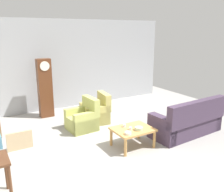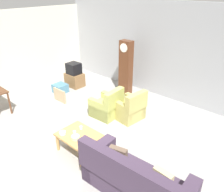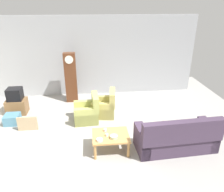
% 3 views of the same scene
% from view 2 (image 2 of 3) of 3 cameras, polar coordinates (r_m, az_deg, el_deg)
% --- Properties ---
extents(ground_plane, '(10.40, 10.40, 0.00)m').
position_cam_2_polar(ground_plane, '(6.05, -6.94, -10.43)').
color(ground_plane, '#999691').
extents(garage_door_wall, '(8.40, 0.16, 3.20)m').
position_cam_2_polar(garage_door_wall, '(7.93, 12.31, 11.24)').
color(garage_door_wall, '#9EA0A5').
rests_on(garage_door_wall, ground_plane).
extents(pegboard_wall_left, '(0.12, 6.40, 2.88)m').
position_cam_2_polar(pegboard_wall_left, '(8.92, -24.27, 10.13)').
color(pegboard_wall_left, beige).
rests_on(pegboard_wall_left, ground_plane).
extents(couch_floral, '(2.14, 0.99, 1.04)m').
position_cam_2_polar(couch_floral, '(4.46, 5.81, -20.80)').
color(couch_floral, '#423347').
rests_on(couch_floral, ground_plane).
extents(armchair_olive_near, '(0.83, 0.80, 0.92)m').
position_cam_2_polar(armchair_olive_near, '(6.76, -1.27, -2.77)').
color(armchair_olive_near, tan).
rests_on(armchair_olive_near, ground_plane).
extents(armchair_olive_far, '(0.88, 0.85, 0.92)m').
position_cam_2_polar(armchair_olive_far, '(6.65, 4.41, -3.38)').
color(armchair_olive_far, tan).
rests_on(armchair_olive_far, ground_plane).
extents(coffee_table_wood, '(0.96, 0.76, 0.48)m').
position_cam_2_polar(coffee_table_wood, '(5.40, -8.41, -10.29)').
color(coffee_table_wood, tan).
rests_on(coffee_table_wood, ground_plane).
extents(grandfather_clock, '(0.44, 0.30, 1.94)m').
position_cam_2_polar(grandfather_clock, '(7.99, 3.54, 7.21)').
color(grandfather_clock, '#562D19').
rests_on(grandfather_clock, ground_plane).
extents(tv_stand_cabinet, '(0.68, 0.52, 0.52)m').
position_cam_2_polar(tv_stand_cabinet, '(8.93, -9.51, 4.11)').
color(tv_stand_cabinet, brown).
rests_on(tv_stand_cabinet, ground_plane).
extents(tv_crt, '(0.48, 0.44, 0.42)m').
position_cam_2_polar(tv_crt, '(8.76, -9.74, 6.96)').
color(tv_crt, black).
rests_on(tv_crt, tv_stand_cabinet).
extents(framed_picture_leaning, '(0.60, 0.05, 0.45)m').
position_cam_2_polar(framed_picture_leaning, '(7.82, -13.22, 0.11)').
color(framed_picture_leaning, tan).
rests_on(framed_picture_leaning, ground_plane).
extents(storage_box_blue, '(0.47, 0.45, 0.32)m').
position_cam_2_polar(storage_box_blue, '(8.54, -13.08, 1.94)').
color(storage_box_blue, teal).
rests_on(storage_box_blue, ground_plane).
extents(cup_white_porcelain, '(0.07, 0.07, 0.07)m').
position_cam_2_polar(cup_white_porcelain, '(5.38, -9.57, -9.16)').
color(cup_white_porcelain, white).
rests_on(cup_white_porcelain, coffee_table_wood).
extents(cup_blue_rimmed, '(0.07, 0.07, 0.08)m').
position_cam_2_polar(cup_blue_rimmed, '(5.51, -7.94, -8.01)').
color(cup_blue_rimmed, silver).
rests_on(cup_blue_rimmed, coffee_table_wood).
extents(bowl_white_stacked, '(0.15, 0.15, 0.06)m').
position_cam_2_polar(bowl_white_stacked, '(5.43, -12.55, -9.16)').
color(bowl_white_stacked, white).
rests_on(bowl_white_stacked, coffee_table_wood).
extents(bowl_shallow_green, '(0.20, 0.20, 0.08)m').
position_cam_2_polar(bowl_shallow_green, '(5.21, -9.31, -10.39)').
color(bowl_shallow_green, '#B2C69E').
rests_on(bowl_shallow_green, coffee_table_wood).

